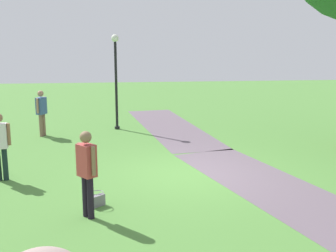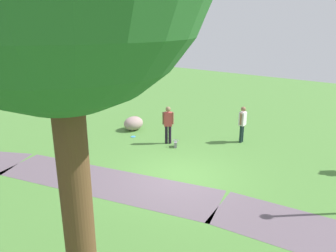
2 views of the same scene
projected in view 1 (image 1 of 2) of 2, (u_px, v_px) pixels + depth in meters
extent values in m
plane|color=#4C7F37|center=(188.00, 174.00, 10.99)|extent=(48.00, 48.00, 0.00)
cube|color=#61525D|center=(170.00, 127.00, 16.90)|extent=(8.21, 3.14, 0.01)
cube|color=#61525D|center=(287.00, 195.00, 9.51)|extent=(8.24, 4.18, 0.01)
cylinder|color=black|center=(117.00, 128.00, 16.46)|extent=(0.20, 0.20, 0.10)
cylinder|color=black|center=(116.00, 86.00, 16.14)|extent=(0.10, 0.10, 3.32)
sphere|color=white|center=(115.00, 38.00, 15.78)|extent=(0.28, 0.28, 0.28)
cylinder|color=black|center=(90.00, 198.00, 8.18)|extent=(0.13, 0.13, 0.84)
cylinder|color=black|center=(86.00, 196.00, 8.29)|extent=(0.13, 0.13, 0.84)
cube|color=#B0403D|center=(87.00, 160.00, 8.09)|extent=(0.43, 0.41, 0.63)
cylinder|color=#866A4B|center=(93.00, 161.00, 7.93)|extent=(0.08, 0.08, 0.56)
cylinder|color=#866A4B|center=(80.00, 157.00, 8.23)|extent=(0.08, 0.08, 0.56)
sphere|color=#866A4B|center=(86.00, 137.00, 8.00)|extent=(0.23, 0.23, 0.23)
cylinder|color=#7E5E4E|center=(41.00, 125.00, 15.14)|extent=(0.13, 0.13, 0.80)
cylinder|color=#7E5E4E|center=(44.00, 125.00, 15.29)|extent=(0.13, 0.13, 0.80)
cube|color=#3A588F|center=(41.00, 106.00, 15.08)|extent=(0.43, 0.37, 0.60)
cylinder|color=#A2755F|center=(37.00, 106.00, 14.86)|extent=(0.08, 0.08, 0.53)
cylinder|color=#A2755F|center=(45.00, 104.00, 15.27)|extent=(0.08, 0.08, 0.53)
sphere|color=#A2755F|center=(40.00, 94.00, 14.99)|extent=(0.22, 0.22, 0.22)
cylinder|color=black|center=(5.00, 164.00, 10.43)|extent=(0.13, 0.13, 0.82)
cylinder|color=#895F45|center=(9.00, 134.00, 10.31)|extent=(0.08, 0.08, 0.54)
cube|color=gray|center=(97.00, 201.00, 8.84)|extent=(0.29, 0.33, 0.24)
torus|color=gray|center=(97.00, 193.00, 8.80)|extent=(0.38, 0.38, 0.02)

